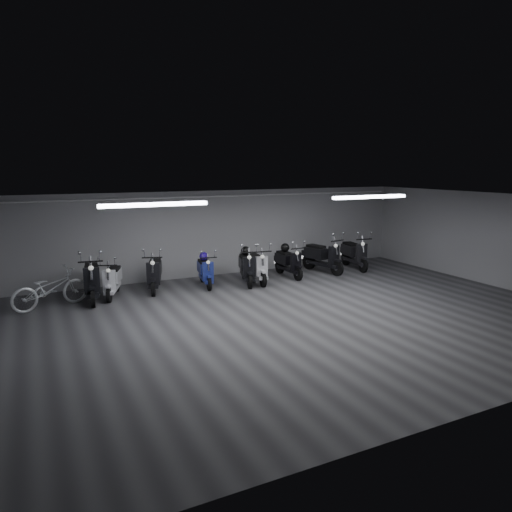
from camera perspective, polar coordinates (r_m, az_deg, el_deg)
name	(u,v)px	position (r m, az deg, el deg)	size (l,w,h in m)	color
floor	(293,318)	(11.28, 4.58, -7.54)	(14.00, 10.00, 0.01)	#3E3E41
ceiling	(295,200)	(10.73, 4.81, 6.84)	(14.00, 10.00, 0.01)	gray
back_wall	(217,233)	(15.37, -4.86, 2.80)	(14.00, 0.01, 2.80)	#9C9D9F
front_wall	(477,324)	(7.23, 25.52, -7.59)	(14.00, 0.01, 2.80)	#9C9D9F
right_wall	(495,240)	(15.65, 27.35, 1.76)	(0.01, 10.00, 2.80)	#9C9D9F
fluor_strip_left	(154,205)	(10.52, -12.37, 6.19)	(2.40, 0.18, 0.08)	white
fluor_strip_right	(370,197)	(13.28, 13.83, 7.07)	(2.40, 0.18, 0.08)	white
conduit	(217,196)	(15.17, -4.82, 7.33)	(0.05, 0.05, 13.60)	white
scooter_0	(92,274)	(13.18, -19.55, -2.06)	(0.67, 2.00, 1.49)	black
scooter_2	(112,275)	(13.41, -17.26, -2.23)	(0.56, 1.68, 1.25)	white
scooter_3	(154,268)	(13.74, -12.38, -1.43)	(0.61, 1.84, 1.37)	black
scooter_4	(205,267)	(14.03, -6.25, -1.30)	(0.54, 1.62, 1.21)	navy
scooter_5	(247,262)	(14.24, -1.14, -0.76)	(0.61, 1.82, 1.36)	black
scooter_6	(257,261)	(14.39, 0.14, -0.67)	(0.60, 1.80, 1.34)	silver
scooter_7	(289,258)	(15.15, 4.04, -0.21)	(0.58, 1.73, 1.29)	black
scooter_8	(323,251)	(15.91, 8.22, 0.56)	(0.65, 1.96, 1.46)	black
scooter_9	(355,249)	(16.69, 12.03, 0.86)	(0.64, 1.92, 1.43)	black
bicycle	(50,284)	(12.95, -24.03, -3.19)	(0.67, 1.91, 1.24)	white
helmet_0	(246,251)	(14.42, -1.29, 0.64)	(0.29, 0.29, 0.29)	black
helmet_1	(285,248)	(15.30, 3.59, 1.04)	(0.29, 0.29, 0.29)	black
helmet_2	(204,256)	(14.19, -6.45, -0.03)	(0.26, 0.26, 0.26)	#260E9B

